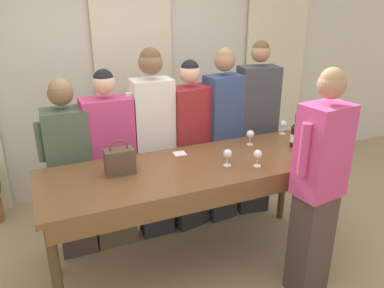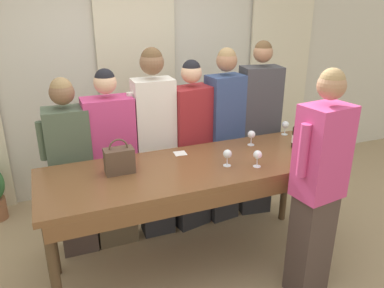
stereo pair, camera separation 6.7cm
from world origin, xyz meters
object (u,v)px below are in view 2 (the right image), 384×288
(guest_navy_coat, at_px, (224,135))
(wine_glass_front_left, at_px, (285,125))
(wine_glass_front_right, at_px, (324,140))
(wine_glass_center_mid, at_px, (251,135))
(wine_glass_center_left, at_px, (320,147))
(host_pouring, at_px, (318,187))
(guest_pink_top, at_px, (112,161))
(guest_olive_jacket, at_px, (71,168))
(handbag, at_px, (119,160))
(wine_glass_front_mid, at_px, (258,155))
(guest_beige_cap, at_px, (258,130))
(tasting_bar, at_px, (197,178))
(guest_striped_shirt, at_px, (191,147))
(guest_cream_sweater, at_px, (155,143))
(wine_glass_center_right, at_px, (227,154))
(wine_bottle, at_px, (296,136))

(guest_navy_coat, bearing_deg, wine_glass_front_left, -29.35)
(wine_glass_front_right, height_order, wine_glass_center_mid, same)
(wine_glass_center_left, xyz_separation_m, host_pouring, (-0.30, -0.36, -0.14))
(guest_pink_top, height_order, guest_navy_coat, guest_navy_coat)
(wine_glass_center_mid, distance_m, guest_olive_jacket, 1.63)
(handbag, height_order, wine_glass_front_mid, handbag)
(guest_olive_jacket, height_order, guest_navy_coat, guest_navy_coat)
(guest_olive_jacket, xyz_separation_m, guest_navy_coat, (1.50, 0.00, 0.10))
(wine_glass_center_left, relative_size, guest_navy_coat, 0.08)
(guest_beige_cap, bearing_deg, handbag, -160.95)
(tasting_bar, bearing_deg, wine_glass_center_left, -13.04)
(tasting_bar, xyz_separation_m, guest_striped_shirt, (0.22, 0.66, -0.00))
(wine_glass_front_left, relative_size, guest_navy_coat, 0.08)
(wine_glass_front_mid, xyz_separation_m, guest_striped_shirt, (-0.22, 0.85, -0.20))
(wine_glass_front_mid, relative_size, guest_beige_cap, 0.07)
(guest_cream_sweater, bearing_deg, guest_navy_coat, 0.00)
(wine_glass_center_right, distance_m, host_pouring, 0.72)
(handbag, xyz_separation_m, wine_glass_front_mid, (1.03, -0.31, -0.00))
(guest_pink_top, bearing_deg, wine_glass_center_mid, -18.97)
(tasting_bar, distance_m, guest_navy_coat, 0.88)
(wine_glass_center_right, bearing_deg, guest_cream_sweater, 116.98)
(wine_glass_center_mid, relative_size, guest_navy_coat, 0.08)
(guest_navy_coat, xyz_separation_m, guest_beige_cap, (0.39, 0.00, 0.01))
(guest_olive_jacket, distance_m, guest_striped_shirt, 1.14)
(wine_glass_center_right, distance_m, guest_striped_shirt, 0.77)
(wine_glass_front_left, relative_size, guest_striped_shirt, 0.08)
(guest_striped_shirt, bearing_deg, tasting_bar, -108.24)
(tasting_bar, bearing_deg, wine_bottle, 2.44)
(host_pouring, bearing_deg, guest_cream_sweater, 124.62)
(wine_glass_front_right, height_order, host_pouring, host_pouring)
(guest_beige_cap, height_order, host_pouring, guest_beige_cap)
(wine_glass_center_mid, xyz_separation_m, host_pouring, (0.07, -0.84, -0.14))
(wine_bottle, height_order, handbag, wine_bottle)
(guest_striped_shirt, distance_m, guest_beige_cap, 0.76)
(guest_navy_coat, bearing_deg, wine_glass_center_left, -63.98)
(guest_beige_cap, relative_size, host_pouring, 1.03)
(handbag, distance_m, guest_striped_shirt, 1.00)
(guest_olive_jacket, bearing_deg, guest_navy_coat, 0.00)
(wine_bottle, height_order, wine_glass_front_left, wine_bottle)
(guest_cream_sweater, bearing_deg, wine_glass_center_right, -63.02)
(tasting_bar, height_order, guest_cream_sweater, guest_cream_sweater)
(wine_glass_center_left, height_order, guest_pink_top, guest_pink_top)
(wine_glass_center_left, bearing_deg, guest_beige_cap, 92.74)
(guest_pink_top, xyz_separation_m, guest_cream_sweater, (0.41, -0.00, 0.11))
(wine_bottle, bearing_deg, guest_pink_top, 158.26)
(guest_pink_top, bearing_deg, tasting_bar, -49.21)
(wine_glass_center_right, bearing_deg, guest_striped_shirt, 90.55)
(wine_glass_front_left, relative_size, wine_glass_front_right, 1.00)
(guest_pink_top, bearing_deg, guest_navy_coat, 0.00)
(wine_glass_front_left, bearing_deg, wine_glass_front_right, -82.84)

